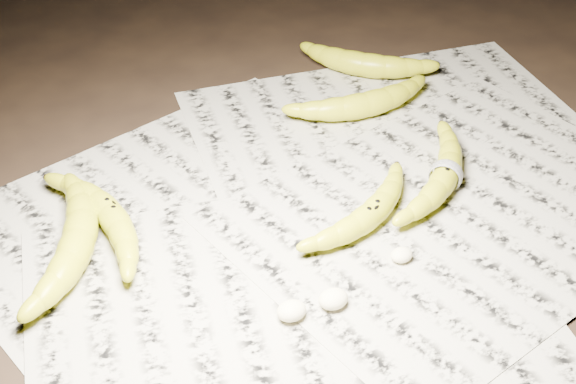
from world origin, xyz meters
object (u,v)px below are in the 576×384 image
banana_left_b (78,238)px  banana_left_a (110,212)px  banana_upper_b (363,62)px  banana_upper_a (365,102)px  banana_center (371,212)px  banana_taped (446,173)px

banana_left_b → banana_left_a: bearing=-29.0°
banana_left_b → banana_upper_b: banana_left_b is taller
banana_left_a → banana_upper_a: size_ratio=1.02×
banana_center → banana_upper_b: size_ratio=0.95×
banana_left_b → banana_taped: (0.45, -0.09, -0.00)m
banana_left_a → banana_taped: 0.42m
banana_taped → banana_upper_a: size_ratio=1.05×
banana_left_a → banana_upper_b: banana_upper_b is taller
banana_upper_a → banana_upper_b: same height
banana_left_b → banana_upper_a: bearing=-50.4°
banana_left_b → banana_center: size_ratio=1.17×
banana_left_a → banana_left_b: size_ratio=0.95×
banana_center → banana_upper_a: 0.25m
banana_left_a → banana_center: (0.28, -0.14, -0.00)m
banana_left_a → banana_taped: bearing=-114.3°
banana_upper_a → banana_upper_b: (0.06, 0.10, 0.00)m
banana_left_b → banana_upper_a: banana_left_b is taller
banana_left_b → banana_upper_a: size_ratio=1.07×
banana_left_b → banana_center: bearing=-82.0°
banana_left_a → banana_upper_b: size_ratio=1.06×
banana_center → banana_left_b: bearing=137.8°
banana_left_a → banana_left_b: bearing=116.7°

